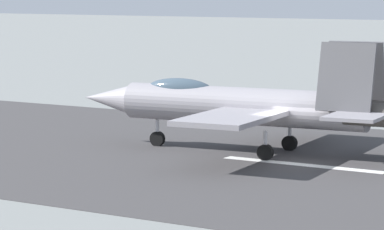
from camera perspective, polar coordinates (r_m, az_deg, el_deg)
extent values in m
plane|color=gray|center=(47.63, 5.32, -2.70)|extent=(400.00, 400.00, 0.00)
cube|color=#3D3B3C|center=(47.63, 5.32, -2.69)|extent=(240.00, 26.00, 0.02)
cube|color=white|center=(47.30, 6.16, -2.76)|extent=(8.00, 0.70, 0.00)
cylinder|color=gray|center=(50.27, 2.89, 0.50)|extent=(12.60, 2.99, 1.83)
cone|color=gray|center=(53.75, -4.65, 0.91)|extent=(3.01, 1.82, 1.56)
ellipsoid|color=#3F5160|center=(51.68, -0.69, 1.45)|extent=(3.69, 1.43, 1.10)
cylinder|color=#47423D|center=(47.60, 9.72, 0.03)|extent=(2.29, 1.30, 1.10)
cylinder|color=#47423D|center=(48.64, 10.09, 0.18)|extent=(2.29, 1.30, 1.10)
cube|color=gray|center=(46.39, 2.14, -0.18)|extent=(3.94, 6.16, 0.24)
cube|color=gray|center=(53.46, 5.51, 0.76)|extent=(3.94, 6.16, 0.24)
cube|color=gray|center=(45.82, 9.07, -0.10)|extent=(2.65, 3.01, 0.16)
cube|color=#514F53|center=(47.37, 8.53, 2.09)|extent=(2.68, 1.19, 3.14)
cube|color=#514F53|center=(49.08, 9.17, 2.25)|extent=(2.68, 1.19, 3.14)
cylinder|color=silver|center=(52.55, -1.93, -0.98)|extent=(0.18, 0.18, 1.40)
cylinder|color=black|center=(52.59, -1.93, -1.33)|extent=(0.78, 0.37, 0.76)
cylinder|color=silver|center=(48.34, 4.09, -1.71)|extent=(0.18, 0.18, 1.40)
cylinder|color=black|center=(48.39, 4.09, -2.08)|extent=(0.78, 0.37, 0.76)
cylinder|color=silver|center=(51.28, 5.44, -1.21)|extent=(0.18, 0.18, 1.40)
cylinder|color=black|center=(51.33, 5.43, -1.57)|extent=(0.78, 0.37, 0.76)
cone|color=orange|center=(63.10, 3.00, -0.02)|extent=(0.44, 0.44, 0.55)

